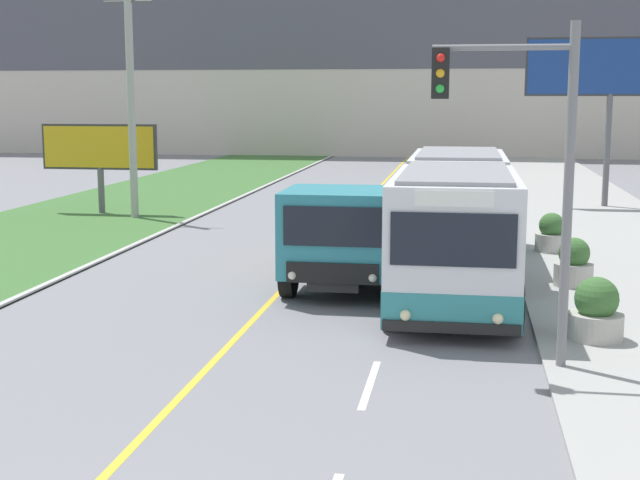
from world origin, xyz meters
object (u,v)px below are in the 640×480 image
city_bus (456,220)px  planter_round_second (574,265)px  utility_pole_far (131,96)px  dump_truck (345,237)px  planter_round_third (551,234)px  traffic_light_mast (527,151)px  billboard_large (611,73)px  planter_round_near (596,312)px  billboard_small (100,149)px

city_bus → planter_round_second: city_bus is taller
utility_pole_far → planter_round_second: bearing=-34.6°
dump_truck → planter_round_third: bearing=46.8°
traffic_light_mast → billboard_large: size_ratio=0.83×
dump_truck → planter_round_second: dump_truck is taller
billboard_large → city_bus: bearing=-110.5°
city_bus → planter_round_third: size_ratio=10.79×
utility_pole_far → city_bus: bearing=-38.9°
city_bus → planter_round_second: bearing=-10.0°
billboard_large → planter_round_near: (-3.15, -20.52, -4.75)m
traffic_light_mast → billboard_large: bearing=78.3°
billboard_small → planter_round_near: size_ratio=3.91×
utility_pole_far → billboard_small: bearing=150.4°
dump_truck → traffic_light_mast: traffic_light_mast is taller
utility_pole_far → planter_round_third: (14.45, -5.33, -3.89)m
city_bus → billboard_small: size_ratio=2.65×
dump_truck → traffic_light_mast: size_ratio=1.13×
traffic_light_mast → planter_round_near: size_ratio=4.87×
city_bus → dump_truck: (-2.53, -1.31, -0.27)m
traffic_light_mast → planter_round_near: (1.45, 1.76, -3.00)m
traffic_light_mast → planter_round_near: bearing=50.6°
city_bus → planter_round_third: (2.64, 4.20, -0.93)m
dump_truck → planter_round_third: size_ratio=5.71×
dump_truck → billboard_large: 19.05m
billboard_small → planter_round_second: billboard_small is taller
dump_truck → billboard_large: bearing=63.6°
billboard_large → planter_round_second: size_ratio=5.93×
city_bus → billboard_large: size_ratio=1.78×
dump_truck → billboard_small: 16.15m
dump_truck → billboard_small: bearing=132.9°
city_bus → utility_pole_far: 15.46m
city_bus → planter_round_third: 5.05m
dump_truck → planter_round_second: size_ratio=5.57×
dump_truck → utility_pole_far: 14.62m
traffic_light_mast → city_bus: bearing=99.4°
dump_truck → planter_round_near: 6.44m
billboard_large → planter_round_third: 12.53m
planter_round_second → planter_round_near: bearing=-91.7°
planter_round_near → billboard_large: bearing=81.3°
traffic_light_mast → planter_round_second: traffic_light_mast is taller
billboard_large → planter_round_second: (-3.01, -15.84, -4.76)m
planter_round_second → billboard_large: bearing=79.2°
utility_pole_far → billboard_small: (-1.69, 0.96, -2.01)m
dump_truck → billboard_large: (8.27, 16.66, 4.11)m
city_bus → utility_pole_far: bearing=141.1°
billboard_small → planter_round_near: 22.52m
planter_round_near → planter_round_third: size_ratio=1.04×
traffic_light_mast → utility_pole_far: bearing=128.2°
dump_truck → planter_round_near: bearing=-37.0°
billboard_small → planter_round_third: 17.42m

